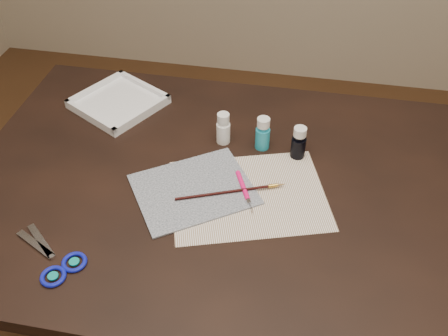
% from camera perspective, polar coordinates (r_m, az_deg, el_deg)
% --- Properties ---
extents(table, '(1.30, 0.90, 0.75)m').
position_cam_1_polar(table, '(1.51, 0.00, -11.97)').
color(table, black).
rests_on(table, ground).
extents(paper, '(0.43, 0.38, 0.00)m').
position_cam_1_polar(paper, '(1.20, 2.81, -3.06)').
color(paper, white).
rests_on(paper, table).
extents(canvas, '(0.35, 0.33, 0.00)m').
position_cam_1_polar(canvas, '(1.21, -3.48, -2.44)').
color(canvas, black).
rests_on(canvas, paper).
extents(paint_bottle_white, '(0.05, 0.05, 0.09)m').
position_cam_1_polar(paint_bottle_white, '(1.32, -0.08, 4.59)').
color(paint_bottle_white, white).
rests_on(paint_bottle_white, table).
extents(paint_bottle_cyan, '(0.05, 0.05, 0.09)m').
position_cam_1_polar(paint_bottle_cyan, '(1.31, 4.45, 3.99)').
color(paint_bottle_cyan, teal).
rests_on(paint_bottle_cyan, table).
extents(paint_bottle_navy, '(0.05, 0.05, 0.09)m').
position_cam_1_polar(paint_bottle_navy, '(1.29, 8.54, 2.90)').
color(paint_bottle_navy, black).
rests_on(paint_bottle_navy, table).
extents(paintbrush, '(0.26, 0.11, 0.01)m').
position_cam_1_polar(paintbrush, '(1.19, 0.87, -2.68)').
color(paintbrush, black).
rests_on(paintbrush, canvas).
extents(craft_knife, '(0.07, 0.14, 0.01)m').
position_cam_1_polar(craft_knife, '(1.20, 2.44, -2.79)').
color(craft_knife, '#FF1171').
rests_on(craft_knife, paper).
extents(scissors, '(0.23, 0.19, 0.01)m').
position_cam_1_polar(scissors, '(1.14, -19.88, -9.21)').
color(scissors, silver).
rests_on(scissors, table).
extents(palette_tray, '(0.30, 0.30, 0.03)m').
position_cam_1_polar(palette_tray, '(1.51, -11.98, 7.44)').
color(palette_tray, white).
rests_on(palette_tray, table).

